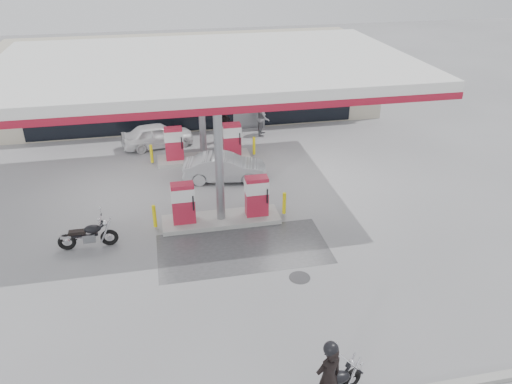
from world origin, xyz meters
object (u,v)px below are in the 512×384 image
(pump_island_far, at_px, (204,146))
(parked_car_right, at_px, (275,104))
(sedan_white, at_px, (157,135))
(attendant, at_px, (263,118))
(parked_car_left, at_px, (10,125))
(biker_walking, at_px, (224,125))
(pump_island_near, at_px, (221,206))
(hatchback_silver, at_px, (225,168))
(parked_motorcycle, at_px, (89,236))
(biker_main, at_px, (328,377))

(pump_island_far, height_order, parked_car_right, pump_island_far)
(sedan_white, distance_m, attendant, 5.78)
(attendant, xyz_separation_m, parked_car_left, (-13.59, 2.66, -0.37))
(parked_car_right, height_order, biker_walking, biker_walking)
(pump_island_near, xyz_separation_m, attendant, (3.59, 8.80, 0.23))
(hatchback_silver, bearing_deg, parked_motorcycle, 137.86)
(parked_car_left, bearing_deg, parked_car_right, -86.60)
(sedan_white, bearing_deg, parked_car_left, 57.30)
(pump_island_far, xyz_separation_m, attendant, (3.59, 2.80, 0.23))
(attendant, height_order, hatchback_silver, attendant)
(pump_island_near, bearing_deg, hatchback_silver, 79.29)
(attendant, bearing_deg, parked_car_right, -3.75)
(biker_main, xyz_separation_m, biker_walking, (0.10, 17.07, -0.03))
(biker_walking, bearing_deg, attendant, -22.35)
(pump_island_near, bearing_deg, biker_walking, 80.67)
(attendant, xyz_separation_m, biker_walking, (-2.24, -0.60, -0.03))
(parked_car_right, bearing_deg, attendant, 154.39)
(sedan_white, bearing_deg, hatchback_silver, -158.56)
(pump_island_far, distance_m, biker_main, 14.92)
(biker_main, bearing_deg, hatchback_silver, -102.32)
(pump_island_near, distance_m, hatchback_silver, 3.67)
(pump_island_near, bearing_deg, pump_island_far, 90.00)
(parked_motorcycle, xyz_separation_m, sedan_white, (2.65, 9.00, 0.15))
(sedan_white, xyz_separation_m, attendant, (5.74, 0.60, 0.32))
(pump_island_near, xyz_separation_m, pump_island_far, (0.00, 6.00, 0.00))
(pump_island_far, relative_size, parked_motorcycle, 2.48)
(pump_island_near, distance_m, parked_motorcycle, 4.88)
(biker_walking, bearing_deg, biker_main, -127.66)
(parked_car_left, xyz_separation_m, parked_car_right, (15.04, 0.54, 0.07))
(pump_island_near, distance_m, pump_island_far, 6.00)
(pump_island_far, distance_m, attendant, 4.56)
(parked_motorcycle, bearing_deg, biker_main, -53.56)
(pump_island_near, xyz_separation_m, parked_car_right, (5.04, 12.00, -0.08))
(biker_main, bearing_deg, pump_island_near, -96.92)
(attendant, distance_m, hatchback_silver, 5.97)
(pump_island_far, xyz_separation_m, biker_main, (1.25, -14.87, 0.22))
(parked_motorcycle, bearing_deg, pump_island_near, 8.99)
(pump_island_near, height_order, parked_car_right, pump_island_near)
(parked_motorcycle, distance_m, parked_car_left, 13.31)
(parked_motorcycle, distance_m, attendant, 12.76)
(parked_car_left, height_order, biker_walking, biker_walking)
(pump_island_far, relative_size, biker_walking, 2.84)
(sedan_white, bearing_deg, pump_island_near, -175.47)
(pump_island_far, relative_size, parked_car_right, 1.13)
(pump_island_near, bearing_deg, biker_main, -82.00)
(parked_motorcycle, height_order, sedan_white, sedan_white)
(biker_main, distance_m, parked_car_left, 23.23)
(pump_island_far, distance_m, sedan_white, 3.08)
(attendant, height_order, parked_car_left, attendant)
(hatchback_silver, bearing_deg, biker_main, -168.25)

